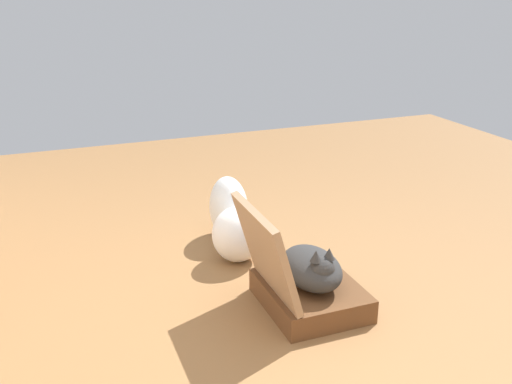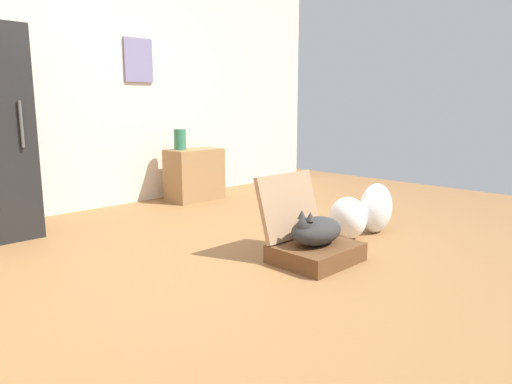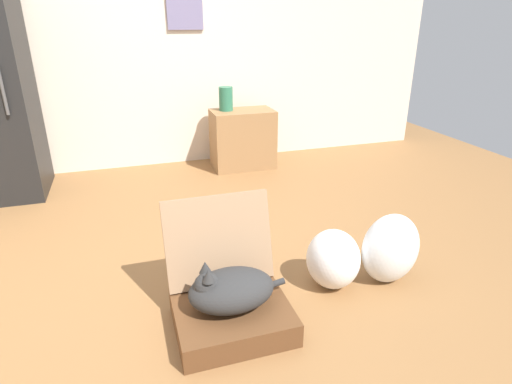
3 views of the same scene
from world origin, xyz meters
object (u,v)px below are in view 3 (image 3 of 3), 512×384
(plastic_bag_white, at_px, (333,259))
(plastic_bag_clear, at_px, (390,249))
(cat, at_px, (229,289))
(side_table, at_px, (243,139))
(vase_tall, at_px, (226,99))
(suitcase_base, at_px, (232,317))

(plastic_bag_white, relative_size, plastic_bag_clear, 0.81)
(cat, bearing_deg, side_table, 72.41)
(cat, distance_m, plastic_bag_clear, 0.96)
(cat, height_order, plastic_bag_clear, plastic_bag_clear)
(vase_tall, bearing_deg, side_table, -16.91)
(plastic_bag_white, distance_m, side_table, 2.11)
(suitcase_base, bearing_deg, cat, 178.02)
(side_table, relative_size, vase_tall, 2.69)
(plastic_bag_white, height_order, side_table, side_table)
(plastic_bag_clear, bearing_deg, cat, -172.99)
(side_table, bearing_deg, cat, -107.59)
(plastic_bag_white, height_order, plastic_bag_clear, plastic_bag_clear)
(side_table, bearing_deg, plastic_bag_clear, -83.86)
(plastic_bag_clear, relative_size, side_table, 0.69)
(cat, relative_size, plastic_bag_clear, 1.18)
(plastic_bag_clear, bearing_deg, side_table, 96.14)
(plastic_bag_clear, distance_m, side_table, 2.18)
(side_table, height_order, vase_tall, vase_tall)
(plastic_bag_white, bearing_deg, side_table, 87.55)
(suitcase_base, xyz_separation_m, plastic_bag_clear, (0.95, 0.12, 0.15))
(suitcase_base, height_order, cat, cat)
(vase_tall, bearing_deg, cat, -103.84)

